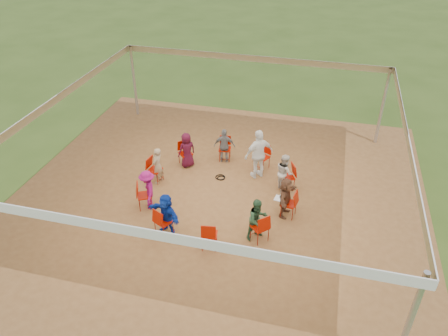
% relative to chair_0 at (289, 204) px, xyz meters
% --- Properties ---
extents(ground, '(80.00, 80.00, 0.00)m').
position_rel_chair_0_xyz_m(ground, '(-2.29, 0.36, -0.45)').
color(ground, '#314917').
rests_on(ground, ground).
extents(dirt_patch, '(13.00, 13.00, 0.00)m').
position_rel_chair_0_xyz_m(dirt_patch, '(-2.29, 0.36, -0.44)').
color(dirt_patch, brown).
rests_on(dirt_patch, ground).
extents(tent, '(10.33, 10.33, 3.00)m').
position_rel_chair_0_xyz_m(tent, '(-2.29, 0.36, 1.92)').
color(tent, '#B2B2B7').
rests_on(tent, ground).
extents(chair_0, '(0.50, 0.48, 0.90)m').
position_rel_chair_0_xyz_m(chair_0, '(0.00, 0.00, 0.00)').
color(chair_0, '#AA1100').
rests_on(chair_0, ground).
extents(chair_1, '(0.58, 0.57, 0.90)m').
position_rel_chair_0_xyz_m(chair_1, '(-0.23, 1.41, 0.00)').
color(chair_1, '#AA1100').
rests_on(chair_1, ground).
extents(chair_2, '(0.57, 0.58, 0.90)m').
position_rel_chair_0_xyz_m(chair_2, '(-1.24, 2.42, 0.00)').
color(chair_2, '#AA1100').
rests_on(chair_2, ground).
extents(chair_3, '(0.48, 0.50, 0.90)m').
position_rel_chair_0_xyz_m(chair_3, '(-2.65, 2.64, 0.00)').
color(chair_3, '#AA1100').
rests_on(chair_3, ground).
extents(chair_4, '(0.61, 0.61, 0.90)m').
position_rel_chair_0_xyz_m(chair_4, '(-3.92, 1.99, 0.00)').
color(chair_4, '#AA1100').
rests_on(chair_4, ground).
extents(chair_5, '(0.50, 0.48, 0.90)m').
position_rel_chair_0_xyz_m(chair_5, '(-4.57, 0.71, 0.00)').
color(chair_5, '#AA1100').
rests_on(chair_5, ground).
extents(chair_6, '(0.58, 0.57, 0.90)m').
position_rel_chair_0_xyz_m(chair_6, '(-4.34, -0.70, 0.00)').
color(chair_6, '#AA1100').
rests_on(chair_6, ground).
extents(chair_7, '(0.57, 0.58, 0.90)m').
position_rel_chair_0_xyz_m(chair_7, '(-3.33, -1.71, 0.00)').
color(chair_7, '#AA1100').
rests_on(chair_7, ground).
extents(chair_8, '(0.48, 0.50, 0.90)m').
position_rel_chair_0_xyz_m(chair_8, '(-1.92, -1.93, 0.00)').
color(chair_8, '#AA1100').
rests_on(chair_8, ground).
extents(chair_9, '(0.61, 0.61, 0.90)m').
position_rel_chair_0_xyz_m(chair_9, '(-0.65, -1.28, 0.00)').
color(chair_9, '#AA1100').
rests_on(chair_9, ground).
extents(person_seated_0, '(0.63, 1.25, 1.29)m').
position_rel_chair_0_xyz_m(person_seated_0, '(-0.12, 0.02, 0.20)').
color(person_seated_0, brown).
rests_on(person_seated_0, ground).
extents(person_seated_1, '(0.61, 0.72, 1.29)m').
position_rel_chair_0_xyz_m(person_seated_1, '(-0.33, 1.36, 0.20)').
color(person_seated_1, beige).
rests_on(person_seated_1, ground).
extents(person_seated_2, '(0.81, 0.50, 1.29)m').
position_rel_chair_0_xyz_m(person_seated_2, '(-2.63, 2.52, 0.20)').
color(person_seated_2, slate).
rests_on(person_seated_2, ground).
extents(person_seated_3, '(0.70, 0.70, 1.29)m').
position_rel_chair_0_xyz_m(person_seated_3, '(-3.84, 1.90, 0.20)').
color(person_seated_3, '#3F0B1E').
rests_on(person_seated_3, ground).
extents(person_seated_4, '(0.38, 0.51, 1.29)m').
position_rel_chair_0_xyz_m(person_seated_4, '(-4.45, 0.69, 0.20)').
color(person_seated_4, '#9C8462').
rests_on(person_seated_4, ground).
extents(person_seated_5, '(0.75, 0.93, 1.29)m').
position_rel_chair_0_xyz_m(person_seated_5, '(-4.24, -0.64, 0.20)').
color(person_seated_5, '#860F57').
rests_on(person_seated_5, ground).
extents(person_seated_6, '(1.27, 0.94, 1.29)m').
position_rel_chair_0_xyz_m(person_seated_6, '(-3.28, -1.60, 0.20)').
color(person_seated_6, '#0C2B98').
rests_on(person_seated_6, ground).
extents(person_seated_7, '(0.70, 0.70, 1.29)m').
position_rel_chair_0_xyz_m(person_seated_7, '(-0.73, -1.19, 0.20)').
color(person_seated_7, '#264A2E').
rests_on(person_seated_7, ground).
extents(standing_person, '(1.14, 1.07, 1.77)m').
position_rel_chair_0_xyz_m(standing_person, '(-1.28, 1.87, 0.44)').
color(standing_person, white).
rests_on(standing_person, ground).
extents(cable_coil, '(0.43, 0.43, 0.03)m').
position_rel_chair_0_xyz_m(cable_coil, '(-2.50, 1.44, -0.43)').
color(cable_coil, black).
rests_on(cable_coil, ground).
extents(laptop, '(0.28, 0.34, 0.21)m').
position_rel_chair_0_xyz_m(laptop, '(-0.28, 0.04, 0.16)').
color(laptop, '#B7B7BC').
rests_on(laptop, ground).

